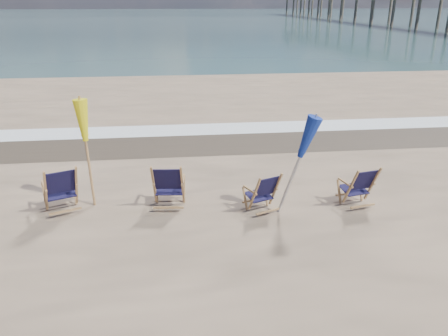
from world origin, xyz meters
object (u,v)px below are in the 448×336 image
object	(u,v)px
umbrella_yellow	(84,127)
umbrella_blue	(296,139)
beach_chair_3	(372,186)
beach_chair_0	(77,187)
beach_chair_1	(182,186)
beach_chair_2	(276,191)

from	to	relation	value
umbrella_yellow	umbrella_blue	world-z (taller)	umbrella_yellow
beach_chair_3	beach_chair_0	bearing A→B (deg)	-16.45
umbrella_blue	umbrella_yellow	bearing A→B (deg)	167.80
umbrella_blue	beach_chair_0	bearing A→B (deg)	171.64
beach_chair_3	umbrella_yellow	size ratio (longest dim) A/B	0.42
beach_chair_0	umbrella_blue	size ratio (longest dim) A/B	0.50
umbrella_blue	beach_chair_3	bearing A→B (deg)	4.40
beach_chair_1	umbrella_blue	bearing A→B (deg)	174.78
beach_chair_1	umbrella_yellow	distance (m)	2.32
beach_chair_1	beach_chair_3	distance (m)	3.99
beach_chair_3	umbrella_yellow	world-z (taller)	umbrella_yellow
beach_chair_1	beach_chair_3	world-z (taller)	beach_chair_1
beach_chair_0	umbrella_yellow	xyz separation A→B (m)	(0.25, 0.25, 1.21)
beach_chair_1	beach_chair_2	xyz separation A→B (m)	(1.91, -0.28, -0.07)
beach_chair_3	beach_chair_2	bearing A→B (deg)	-12.30
beach_chair_3	umbrella_blue	world-z (taller)	umbrella_blue
beach_chair_0	umbrella_blue	xyz separation A→B (m)	(4.40, -0.65, 1.08)
beach_chair_0	beach_chair_3	xyz separation A→B (m)	(6.15, -0.51, -0.05)
beach_chair_0	beach_chair_1	size ratio (longest dim) A/B	1.01
umbrella_yellow	beach_chair_1	bearing A→B (deg)	-13.46
beach_chair_2	umbrella_blue	bearing A→B (deg)	132.74
beach_chair_1	umbrella_blue	world-z (taller)	umbrella_blue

